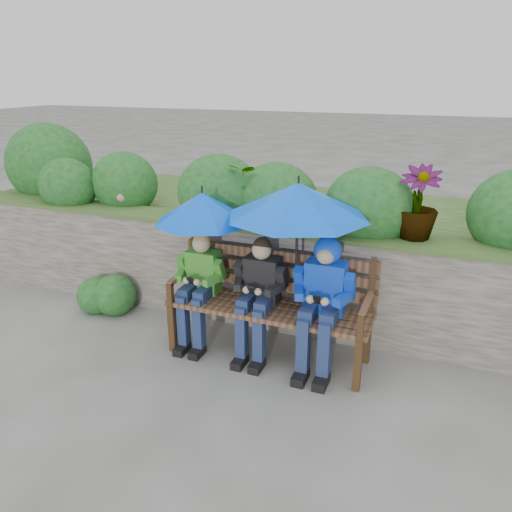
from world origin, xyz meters
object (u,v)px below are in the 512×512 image
at_px(umbrella_left, 203,208).
at_px(park_bench, 271,298).
at_px(boy_right, 323,294).
at_px(boy_left, 199,283).
at_px(boy_middle, 258,291).
at_px(umbrella_right, 298,200).

bearing_deg(umbrella_left, park_bench, 1.54).
bearing_deg(boy_right, boy_left, -179.79).
xyz_separation_m(boy_middle, umbrella_left, (-0.55, 0.06, 0.68)).
xyz_separation_m(park_bench, boy_left, (-0.67, -0.08, 0.07)).
bearing_deg(park_bench, umbrella_left, -178.46).
bearing_deg(boy_right, boy_middle, -179.36).
relative_size(boy_middle, boy_right, 0.95).
relative_size(boy_right, umbrella_left, 1.32).
xyz_separation_m(umbrella_left, umbrella_right, (0.87, -0.01, 0.15)).
xyz_separation_m(boy_middle, boy_right, (0.57, 0.01, 0.07)).
distance_m(boy_left, umbrella_right, 1.23).
xyz_separation_m(park_bench, boy_right, (0.48, -0.07, 0.15)).
relative_size(umbrella_left, umbrella_right, 0.74).
bearing_deg(umbrella_right, boy_right, -9.85).
relative_size(park_bench, umbrella_right, 1.53).
bearing_deg(park_bench, boy_left, -173.39).
bearing_deg(boy_middle, park_bench, 41.04).
bearing_deg(umbrella_right, boy_left, -176.96).
distance_m(boy_middle, umbrella_left, 0.88).
bearing_deg(boy_left, park_bench, 6.61).
distance_m(umbrella_left, umbrella_right, 0.88).
bearing_deg(park_bench, boy_middle, -138.96).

